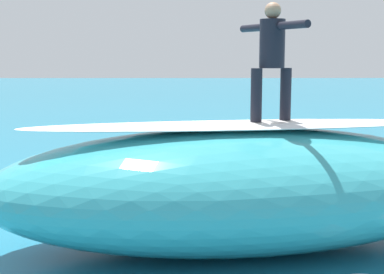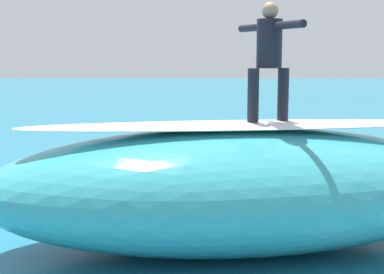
{
  "view_description": "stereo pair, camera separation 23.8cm",
  "coord_description": "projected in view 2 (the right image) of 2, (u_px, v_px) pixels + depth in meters",
  "views": [
    {
      "loc": [
        0.5,
        10.62,
        2.8
      ],
      "look_at": [
        0.44,
        0.82,
        1.37
      ],
      "focal_mm": 52.55,
      "sensor_mm": 36.0,
      "label": 1
    },
    {
      "loc": [
        0.27,
        10.62,
        2.8
      ],
      "look_at": [
        0.44,
        0.82,
        1.37
      ],
      "focal_mm": 52.55,
      "sensor_mm": 36.0,
      "label": 2
    }
  ],
  "objects": [
    {
      "name": "surfer_paddling",
      "position": [
        145.0,
        180.0,
        11.78
      ],
      "size": [
        1.53,
        1.32,
        0.33
      ],
      "rotation": [
        0.0,
        0.0,
        -0.69
      ],
      "color": "black",
      "rests_on": "surfboard_paddling"
    },
    {
      "name": "surfer_riding",
      "position": [
        269.0,
        53.0,
        7.89
      ],
      "size": [
        0.79,
        1.46,
        1.67
      ],
      "rotation": [
        0.0,
        0.0,
        0.46
      ],
      "color": "black",
      "rests_on": "surfboard_riding"
    },
    {
      "name": "wave_crest",
      "position": [
        235.0,
        189.0,
        8.11
      ],
      "size": [
        7.64,
        4.07,
        1.77
      ],
      "primitive_type": "ellipsoid",
      "rotation": [
        0.0,
        0.0,
        0.14
      ],
      "color": "teal",
      "rests_on": "ground_plane"
    },
    {
      "name": "surfboard_riding",
      "position": [
        268.0,
        124.0,
        8.04
      ],
      "size": [
        2.12,
        1.41,
        0.09
      ],
      "primitive_type": "ellipsoid",
      "rotation": [
        0.0,
        0.0,
        0.46
      ],
      "color": "silver",
      "rests_on": "wave_crest"
    },
    {
      "name": "wave_foam_lip",
      "position": [
        235.0,
        125.0,
        7.98
      ],
      "size": [
        6.28,
        1.93,
        0.08
      ],
      "primitive_type": "ellipsoid",
      "rotation": [
        0.0,
        0.0,
        0.14
      ],
      "color": "white",
      "rests_on": "wave_crest"
    },
    {
      "name": "ground_plane",
      "position": [
        215.0,
        201.0,
        10.9
      ],
      "size": [
        120.0,
        120.0,
        0.0
      ],
      "primitive_type": "plane",
      "color": "teal"
    },
    {
      "name": "surfboard_paddling",
      "position": [
        141.0,
        187.0,
        11.89
      ],
      "size": [
        2.23,
        1.95,
        0.07
      ],
      "primitive_type": "ellipsoid",
      "rotation": [
        0.0,
        0.0,
        -0.69
      ],
      "color": "#33B2D1",
      "rests_on": "ground_plane"
    }
  ]
}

